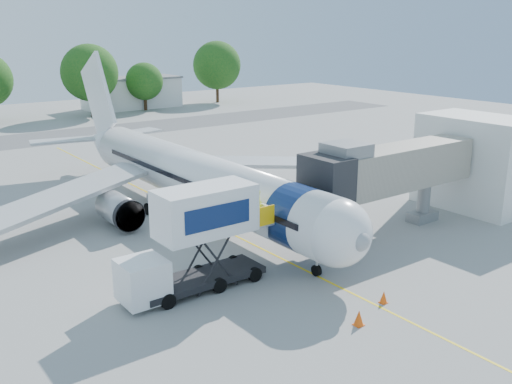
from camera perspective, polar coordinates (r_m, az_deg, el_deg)
ground at (r=39.29m, az=-3.35°, el=-3.76°), size 160.00×160.00×0.00m
guidance_line at (r=39.28m, az=-3.35°, el=-3.76°), size 0.15×70.00×0.01m
taxiway_strip at (r=76.89m, az=-20.90°, el=5.01°), size 120.00×10.00×0.01m
aircraft at (r=41.79m, az=-6.53°, el=1.60°), size 34.17×37.73×11.35m
jet_bridge at (r=38.05m, az=12.60°, el=2.05°), size 13.90×3.20×6.60m
terminal_stub at (r=46.54m, az=21.10°, el=2.80°), size 5.00×8.00×7.00m
catering_hiloader at (r=29.65m, az=-6.13°, el=-4.84°), size 8.51×2.44×5.50m
ground_tug at (r=27.75m, az=22.13°, el=-12.20°), size 3.51×2.14×1.33m
safety_cone_a at (r=27.44m, az=10.24°, el=-12.30°), size 0.48×0.48×0.76m
safety_cone_b at (r=29.74m, az=12.64°, el=-10.24°), size 0.40×0.40×0.64m
outbuilding_right at (r=102.66m, az=-12.31°, el=9.70°), size 16.40×7.40×5.30m
tree_e at (r=93.38m, az=-16.30°, el=11.38°), size 8.75×8.75×11.16m
tree_f at (r=99.02m, az=-11.11°, el=10.80°), size 6.24×6.24×7.95m
tree_g at (r=108.04m, az=-3.93°, el=12.53°), size 8.81×8.81×11.24m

